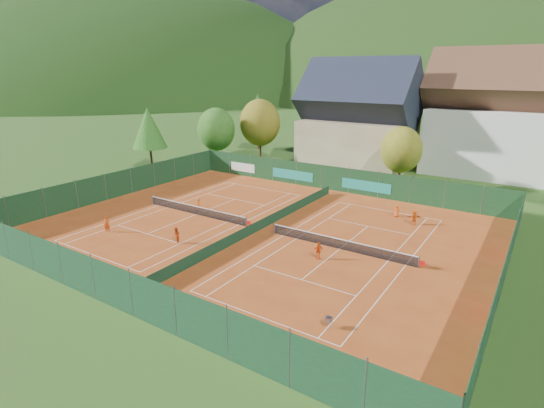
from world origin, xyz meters
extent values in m
plane|color=#284D18|center=(0.00, 0.00, -0.02)|extent=(600.00, 600.00, 0.00)
cube|color=#9F4117|center=(0.00, 0.00, 0.01)|extent=(40.00, 32.00, 0.01)
cube|color=white|center=(-8.00, 11.88, 0.01)|extent=(10.97, 0.06, 0.00)
cube|color=white|center=(-8.00, -11.88, 0.01)|extent=(10.97, 0.06, 0.00)
cube|color=white|center=(-13.48, 0.00, 0.01)|extent=(0.06, 23.77, 0.00)
cube|color=white|center=(-2.51, 0.00, 0.01)|extent=(0.06, 23.77, 0.00)
cube|color=white|center=(-12.12, 0.00, 0.01)|extent=(0.06, 23.77, 0.00)
cube|color=white|center=(-3.88, 0.00, 0.01)|extent=(0.06, 23.77, 0.00)
cube|color=white|center=(-8.00, 6.40, 0.01)|extent=(8.23, 0.06, 0.00)
cube|color=white|center=(-8.00, -6.40, 0.01)|extent=(8.23, 0.06, 0.00)
cube|color=white|center=(-8.00, 0.00, 0.01)|extent=(0.06, 12.80, 0.00)
cube|color=white|center=(8.00, 11.88, 0.01)|extent=(10.97, 0.06, 0.00)
cube|color=white|center=(8.00, -11.88, 0.01)|extent=(10.97, 0.06, 0.00)
cube|color=white|center=(2.51, 0.00, 0.01)|extent=(0.06, 23.77, 0.00)
cube|color=white|center=(13.48, 0.00, 0.01)|extent=(0.06, 23.77, 0.00)
cube|color=white|center=(3.88, 0.00, 0.01)|extent=(0.06, 23.77, 0.00)
cube|color=white|center=(12.12, 0.00, 0.01)|extent=(0.06, 23.77, 0.00)
cube|color=white|center=(8.00, 6.40, 0.01)|extent=(8.23, 0.06, 0.00)
cube|color=white|center=(8.00, -6.40, 0.01)|extent=(8.23, 0.06, 0.00)
cube|color=white|center=(8.00, 0.00, 0.01)|extent=(0.06, 12.80, 0.00)
cylinder|color=#59595B|center=(-14.40, 0.00, 0.51)|extent=(0.10, 0.10, 1.02)
cylinder|color=#59595B|center=(-1.60, 0.00, 0.51)|extent=(0.10, 0.10, 1.02)
cube|color=black|center=(-8.00, 0.00, 0.46)|extent=(12.80, 0.02, 0.86)
cube|color=white|center=(-8.00, 0.00, 0.89)|extent=(12.80, 0.04, 0.06)
cube|color=red|center=(-1.35, 0.00, 0.45)|extent=(0.40, 0.04, 0.40)
cylinder|color=#59595B|center=(1.60, 0.00, 0.51)|extent=(0.10, 0.10, 1.02)
cylinder|color=#59595B|center=(14.40, 0.00, 0.51)|extent=(0.10, 0.10, 1.02)
cube|color=black|center=(8.00, 0.00, 0.46)|extent=(12.80, 0.02, 0.86)
cube|color=white|center=(8.00, 0.00, 0.89)|extent=(12.80, 0.04, 0.06)
cube|color=red|center=(14.65, 0.00, 0.45)|extent=(0.40, 0.04, 0.40)
cube|color=#133520|center=(0.00, 0.00, 0.50)|extent=(0.03, 28.80, 1.00)
cube|color=#13361A|center=(0.00, 16.00, 1.50)|extent=(40.00, 0.04, 3.00)
cube|color=teal|center=(-6.00, 15.94, 1.20)|extent=(6.00, 0.03, 1.20)
cube|color=teal|center=(4.00, 15.94, 1.20)|extent=(6.00, 0.03, 1.20)
cube|color=silver|center=(-14.00, 15.94, 1.20)|extent=(4.00, 0.03, 1.20)
cube|color=#14381F|center=(0.00, -16.00, 1.50)|extent=(40.00, 0.04, 3.00)
cube|color=#15391E|center=(-20.00, 0.00, 1.50)|extent=(0.04, 32.00, 3.00)
cube|color=#14381E|center=(20.00, 0.00, 1.50)|extent=(0.04, 32.00, 3.00)
cube|color=#B21414|center=(19.94, -4.00, 1.20)|extent=(0.03, 3.00, 1.20)
cube|color=#B21414|center=(19.94, 6.00, 1.20)|extent=(0.03, 3.00, 1.20)
cube|color=#C4B28A|center=(-3.00, 30.00, 3.50)|extent=(15.00, 12.00, 7.00)
cube|color=#1E2333|center=(-3.00, 30.00, 10.00)|extent=(16.20, 12.00, 12.00)
cube|color=silver|center=(16.00, 36.00, 4.50)|extent=(20.00, 11.00, 9.00)
cube|color=brown|center=(16.00, 36.00, 11.75)|extent=(21.60, 11.00, 11.00)
cylinder|color=#422D17|center=(-22.00, 20.00, 1.40)|extent=(0.36, 0.36, 2.80)
ellipsoid|color=#29611B|center=(-22.00, 20.00, 5.40)|extent=(5.72, 5.72, 6.58)
cylinder|color=#462C19|center=(-18.00, 26.00, 1.57)|extent=(0.36, 0.36, 3.15)
ellipsoid|color=olive|center=(-18.00, 26.00, 6.07)|extent=(6.44, 6.44, 7.40)
cylinder|color=#462D19|center=(-24.00, 34.00, 1.75)|extent=(0.36, 0.36, 3.50)
cone|color=#235A19|center=(-24.00, 34.00, 6.75)|extent=(5.60, 5.60, 6.50)
cylinder|color=#4A2E1A|center=(6.00, 22.00, 1.22)|extent=(0.36, 0.36, 2.45)
ellipsoid|color=olive|center=(6.00, 22.00, 4.72)|extent=(5.01, 5.01, 5.76)
cylinder|color=#4B2F1A|center=(-28.00, 12.00, 1.57)|extent=(0.36, 0.36, 3.15)
cone|color=#25601B|center=(-28.00, 12.00, 6.07)|extent=(5.04, 5.04, 5.85)
ellipsoid|color=black|center=(10.00, 300.00, -42.35)|extent=(440.00, 440.00, 242.00)
ellipsoid|color=black|center=(-220.00, 160.00, -35.70)|extent=(340.00, 340.00, 204.00)
cylinder|color=slate|center=(12.01, -10.80, 0.40)|extent=(0.02, 0.02, 0.80)
cylinder|color=slate|center=(12.31, -10.80, 0.40)|extent=(0.02, 0.02, 0.80)
cylinder|color=slate|center=(12.01, -10.50, 0.40)|extent=(0.02, 0.02, 0.80)
cylinder|color=slate|center=(12.31, -10.50, 0.40)|extent=(0.02, 0.02, 0.80)
cube|color=slate|center=(12.16, -10.65, 0.55)|extent=(0.34, 0.34, 0.30)
ellipsoid|color=#CCD833|center=(12.16, -10.65, 0.58)|extent=(0.28, 0.28, 0.16)
sphere|color=#CCD833|center=(-9.70, -8.16, 0.03)|extent=(0.07, 0.07, 0.07)
sphere|color=#CCD833|center=(5.93, -8.28, 0.03)|extent=(0.07, 0.07, 0.07)
sphere|color=#CCD833|center=(-0.44, 2.37, 0.03)|extent=(0.07, 0.07, 0.07)
sphere|color=#CCD833|center=(-5.60, 8.92, 0.03)|extent=(0.07, 0.07, 0.07)
imported|color=#CB4112|center=(-11.41, -8.05, 0.75)|extent=(0.64, 0.64, 1.50)
imported|color=#CD3F12|center=(-4.15, -6.53, 0.73)|extent=(0.90, 0.86, 1.46)
imported|color=#DB5D13|center=(-9.01, 1.54, 0.60)|extent=(0.81, 0.51, 1.20)
imported|color=#ED5515|center=(7.38, -2.69, 0.72)|extent=(0.83, 0.86, 1.44)
imported|color=#DF5313|center=(9.38, 10.56, 0.63)|extent=(0.70, 0.54, 1.27)
imported|color=orange|center=(11.47, 9.26, 0.71)|extent=(1.36, 1.01, 1.43)
camera|label=1|loc=(20.99, -30.07, 14.22)|focal=28.00mm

